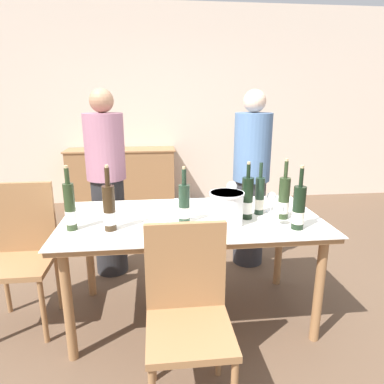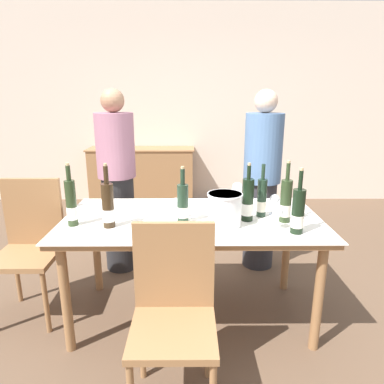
# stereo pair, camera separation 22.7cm
# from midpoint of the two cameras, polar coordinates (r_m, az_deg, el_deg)

# --- Properties ---
(ground_plane) EXTENTS (12.00, 12.00, 0.00)m
(ground_plane) POSITION_cam_midpoint_polar(r_m,az_deg,el_deg) (2.68, 2.58, -19.73)
(ground_plane) COLOR brown
(back_wall) EXTENTS (8.00, 0.10, 2.80)m
(back_wall) POSITION_cam_midpoint_polar(r_m,az_deg,el_deg) (5.17, 1.04, 13.97)
(back_wall) COLOR beige
(back_wall) RESTS_ON ground_plane
(sideboard_cabinet) EXTENTS (1.52, 0.46, 0.84)m
(sideboard_cabinet) POSITION_cam_midpoint_polar(r_m,az_deg,el_deg) (5.04, -7.03, 2.55)
(sideboard_cabinet) COLOR #996B42
(sideboard_cabinet) RESTS_ON ground_plane
(dining_table) EXTENTS (1.73, 0.90, 0.76)m
(dining_table) POSITION_cam_midpoint_polar(r_m,az_deg,el_deg) (2.35, 2.78, -6.02)
(dining_table) COLOR #996B42
(dining_table) RESTS_ON ground_plane
(ice_bucket) EXTENTS (0.22, 0.22, 0.21)m
(ice_bucket) POSITION_cam_midpoint_polar(r_m,az_deg,el_deg) (2.17, 8.46, -2.80)
(ice_bucket) COLOR white
(ice_bucket) RESTS_ON dining_table
(wine_bottle_0) EXTENTS (0.08, 0.08, 0.40)m
(wine_bottle_0) POSITION_cam_midpoint_polar(r_m,az_deg,el_deg) (2.16, 20.16, -3.26)
(wine_bottle_0) COLOR black
(wine_bottle_0) RESTS_ON dining_table
(wine_bottle_1) EXTENTS (0.08, 0.08, 0.41)m
(wine_bottle_1) POSITION_cam_midpoint_polar(r_m,az_deg,el_deg) (2.15, -10.92, -2.38)
(wine_bottle_1) COLOR #332314
(wine_bottle_1) RESTS_ON dining_table
(wine_bottle_2) EXTENTS (0.07, 0.07, 0.36)m
(wine_bottle_2) POSITION_cam_midpoint_polar(r_m,az_deg,el_deg) (2.38, 14.24, -1.12)
(wine_bottle_2) COLOR #1E3323
(wine_bottle_2) RESTS_ON dining_table
(wine_bottle_3) EXTENTS (0.07, 0.07, 0.41)m
(wine_bottle_3) POSITION_cam_midpoint_polar(r_m,az_deg,el_deg) (2.32, 18.08, -1.63)
(wine_bottle_3) COLOR #28381E
(wine_bottle_3) RESTS_ON dining_table
(wine_bottle_4) EXTENTS (0.07, 0.07, 0.40)m
(wine_bottle_4) POSITION_cam_midpoint_polar(r_m,az_deg,el_deg) (2.24, -16.78, -1.95)
(wine_bottle_4) COLOR #28381E
(wine_bottle_4) RESTS_ON dining_table
(wine_bottle_5) EXTENTS (0.07, 0.07, 0.37)m
(wine_bottle_5) POSITION_cam_midpoint_polar(r_m,az_deg,el_deg) (2.20, 1.40, -2.06)
(wine_bottle_5) COLOR #1E3323
(wine_bottle_5) RESTS_ON dining_table
(wine_bottle_6) EXTENTS (0.08, 0.08, 0.39)m
(wine_bottle_6) POSITION_cam_midpoint_polar(r_m,az_deg,el_deg) (2.28, 12.09, -1.54)
(wine_bottle_6) COLOR black
(wine_bottle_6) RESTS_ON dining_table
(wine_glass_0) EXTENTS (0.07, 0.07, 0.15)m
(wine_glass_0) POSITION_cam_midpoint_polar(r_m,az_deg,el_deg) (2.44, 16.23, -1.39)
(wine_glass_0) COLOR white
(wine_glass_0) RESTS_ON dining_table
(wine_glass_1) EXTENTS (0.07, 0.07, 0.13)m
(wine_glass_1) POSITION_cam_midpoint_polar(r_m,az_deg,el_deg) (2.41, 8.43, -1.47)
(wine_glass_1) COLOR white
(wine_glass_1) RESTS_ON dining_table
(wine_glass_2) EXTENTS (0.07, 0.07, 0.15)m
(wine_glass_2) POSITION_cam_midpoint_polar(r_m,az_deg,el_deg) (2.19, 17.02, -3.44)
(wine_glass_2) COLOR white
(wine_glass_2) RESTS_ON dining_table
(wine_glass_3) EXTENTS (0.08, 0.08, 0.14)m
(wine_glass_3) POSITION_cam_midpoint_polar(r_m,az_deg,el_deg) (2.28, 0.18, -2.11)
(wine_glass_3) COLOR white
(wine_glass_3) RESTS_ON dining_table
(wine_glass_4) EXTENTS (0.08, 0.08, 0.16)m
(wine_glass_4) POSITION_cam_midpoint_polar(r_m,az_deg,el_deg) (2.67, 10.00, 0.61)
(wine_glass_4) COLOR white
(wine_glass_4) RESTS_ON dining_table
(chair_left_end) EXTENTS (0.42, 0.42, 0.99)m
(chair_left_end) POSITION_cam_midpoint_polar(r_m,az_deg,el_deg) (2.68, -23.21, -7.26)
(chair_left_end) COLOR #996B42
(chair_left_end) RESTS_ON ground_plane
(chair_near_front) EXTENTS (0.42, 0.42, 0.94)m
(chair_near_front) POSITION_cam_midpoint_polar(r_m,az_deg,el_deg) (1.82, 0.69, -18.36)
(chair_near_front) COLOR #996B42
(chair_near_front) RESTS_ON ground_plane
(person_host) EXTENTS (0.33, 0.33, 1.62)m
(person_host) POSITION_cam_midpoint_polar(r_m,az_deg,el_deg) (3.06, -10.26, 1.39)
(person_host) COLOR #262628
(person_host) RESTS_ON ground_plane
(person_guest_left) EXTENTS (0.33, 0.33, 1.61)m
(person_guest_left) POSITION_cam_midpoint_polar(r_m,az_deg,el_deg) (3.15, 13.55, 1.53)
(person_guest_left) COLOR #2D2D33
(person_guest_left) RESTS_ON ground_plane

